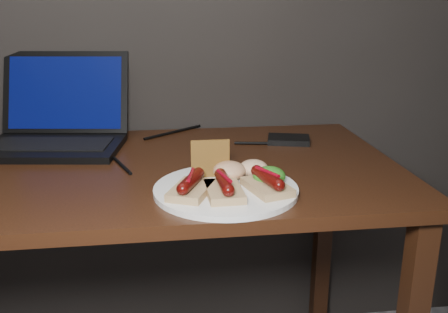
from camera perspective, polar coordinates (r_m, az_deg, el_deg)
name	(u,v)px	position (r m, az deg, el deg)	size (l,w,h in m)	color
desk	(116,201)	(1.27, -12.30, -4.95)	(1.40, 0.70, 0.75)	#381B0E
laptop	(57,125)	(1.46, -18.50, 3.40)	(0.40, 0.37, 0.25)	black
hard_drive	(289,140)	(1.43, 7.39, 1.92)	(0.12, 0.08, 0.02)	black
desk_cables	(114,149)	(1.38, -12.43, 0.86)	(1.00, 0.44, 0.01)	black
plate	(226,190)	(1.05, 0.21, -3.81)	(0.31, 0.31, 0.01)	white
bread_sausage_left	(191,186)	(1.01, -3.79, -3.39)	(0.11, 0.13, 0.04)	tan
bread_sausage_center	(224,187)	(1.00, 0.02, -3.53)	(0.07, 0.12, 0.04)	tan
bread_sausage_right	(267,183)	(1.03, 4.96, -3.02)	(0.10, 0.13, 0.04)	tan
crispbread	(210,159)	(1.10, -1.58, -0.25)	(0.09, 0.01, 0.09)	olive
salad_greens	(269,176)	(1.06, 5.19, -2.22)	(0.07, 0.07, 0.04)	#155A12
salsa_mound	(229,170)	(1.09, 0.62, -1.61)	(0.07, 0.07, 0.04)	maroon
coleslaw_mound	(254,168)	(1.12, 3.40, -1.30)	(0.06, 0.06, 0.04)	beige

